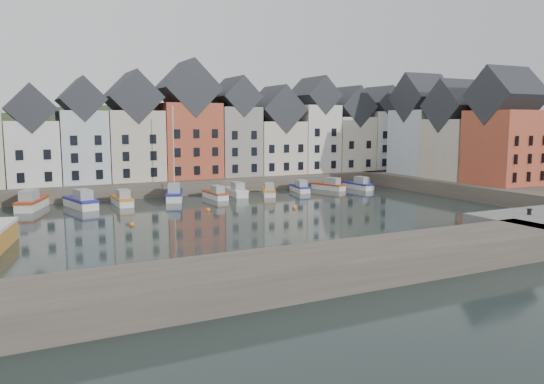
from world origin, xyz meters
TOP-DOWN VIEW (x-y plane):
  - ground at (0.00, 0.00)m, footprint 260.00×260.00m
  - far_quay at (0.00, 30.00)m, footprint 90.00×16.00m
  - right_quay at (37.00, 3.00)m, footprint 14.00×54.00m
  - near_wall at (-10.00, -22.00)m, footprint 50.00×6.00m
  - hillside at (0.02, 56.00)m, footprint 153.60×70.40m
  - far_terrace at (3.21, 28.00)m, footprint 72.37×8.16m
  - right_terrace at (36.00, 8.07)m, footprint 8.30×24.25m
  - mooring_buoys at (-4.00, 5.33)m, footprint 20.50×5.50m
  - boat_a at (-22.62, 19.02)m, footprint 4.39×7.32m
  - boat_b at (-17.17, 17.16)m, footprint 3.61×7.12m
  - boat_c at (-12.18, 17.32)m, footprint 1.92×5.95m
  - boat_d at (-5.01, 18.55)m, footprint 4.05×7.05m
  - boat_e at (0.40, 17.17)m, footprint 2.00×5.54m
  - boat_f at (4.02, 18.57)m, footprint 2.17×5.98m
  - boat_g at (8.46, 16.91)m, footprint 3.72×5.65m
  - boat_h at (14.46, 18.45)m, footprint 2.64×5.58m
  - boat_i at (19.64, 18.36)m, footprint 3.43×5.88m
  - boat_j at (24.28, 17.01)m, footprint 2.20×5.92m
  - mooring_bollard at (17.87, -18.33)m, footprint 0.48×0.48m

SIDE VIEW (x-z plane):
  - hillside at x=0.02m, z-range -49.96..14.04m
  - ground at x=0.00m, z-range 0.00..0.00m
  - mooring_buoys at x=-4.00m, z-range -0.10..0.40m
  - boat_h at x=14.46m, z-range -0.42..1.64m
  - boat_g at x=8.46m, z-range -0.42..1.66m
  - boat_e at x=0.40m, z-range -0.42..1.67m
  - boat_i at x=19.64m, z-range -0.44..1.72m
  - boat_j at x=24.28m, z-range -0.45..1.78m
  - boat_f at x=4.02m, z-range -0.46..1.80m
  - boat_c at x=-12.18m, z-range -0.46..1.81m
  - boat_b at x=-17.17m, z-range -0.53..2.09m
  - boat_a at x=-22.62m, z-range -0.54..2.14m
  - boat_d at x=-5.01m, z-range -5.60..7.27m
  - far_quay at x=0.00m, z-range 0.00..2.00m
  - right_quay at x=37.00m, z-range 0.00..2.00m
  - near_wall at x=-10.00m, z-range 0.00..2.00m
  - mooring_bollard at x=17.87m, z-range 2.03..2.59m
  - far_terrace at x=3.21m, z-range -0.01..17.76m
  - right_terrace at x=36.00m, z-range 0.73..17.10m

